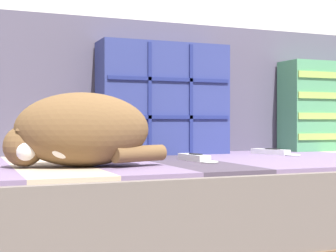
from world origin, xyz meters
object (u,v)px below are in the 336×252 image
Objects in this scene: sleeping_cat at (78,132)px; game_remote_near at (272,152)px; throw_pillow_striped at (333,106)px; game_remote_far at (195,158)px; couch at (254,216)px; throw_pillow_quilted at (163,99)px.

sleeping_cat is 2.05× the size of game_remote_near.
game_remote_far is at bearing -157.38° from throw_pillow_striped.
throw_pillow_striped is 2.36× the size of game_remote_far.
couch is 0.24m from game_remote_near.
sleeping_cat is at bearing -134.75° from throw_pillow_quilted.
game_remote_near is at bearing -24.02° from throw_pillow_quilted.
couch is 10.37× the size of game_remote_near.
throw_pillow_striped is (0.50, 0.22, 0.36)m from couch.
throw_pillow_quilted is 0.36m from game_remote_far.
throw_pillow_striped reaches higher than game_remote_far.
throw_pillow_striped is at bearing -0.04° from throw_pillow_quilted.
couch is 10.89× the size of game_remote_far.
game_remote_near is (0.72, 0.23, -0.08)m from sleeping_cat.
game_remote_near is at bearing 17.70° from sleeping_cat.
sleeping_cat is 2.16× the size of game_remote_far.
throw_pillow_quilted is 0.41m from game_remote_near.
game_remote_near reaches higher than couch.
couch is at bearing -155.69° from throw_pillow_striped.
throw_pillow_striped reaches higher than couch.
throw_pillow_quilted is at bearing 179.96° from throw_pillow_striped.
game_remote_near and game_remote_far have the same top height.
couch is 0.66m from throw_pillow_striped.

